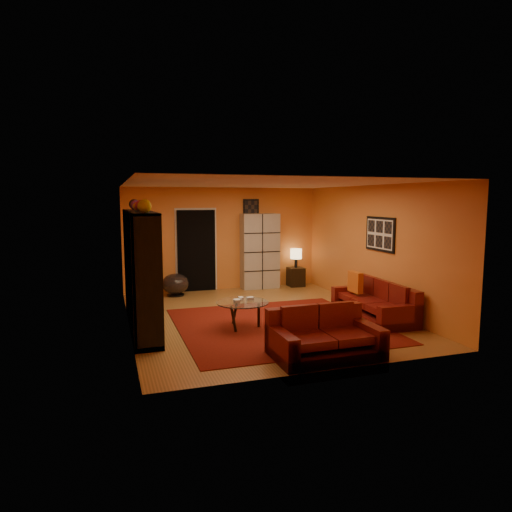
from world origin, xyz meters
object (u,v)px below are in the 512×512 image
object	(u,v)px
loveseat	(323,337)
side_table	(296,277)
sofa	(377,303)
storage_cabinet	(260,251)
coffee_table	(242,305)
tv	(143,272)
bowl_chair	(175,284)
table_lamp	(296,254)
entertainment_unit	(141,270)

from	to	relation	value
loveseat	side_table	world-z (taller)	loveseat
sofa	storage_cabinet	size ratio (longest dim) A/B	1.06
loveseat	coffee_table	distance (m)	1.90
storage_cabinet	sofa	bearing A→B (deg)	-71.33
side_table	loveseat	bearing A→B (deg)	-108.93
tv	bowl_chair	size ratio (longest dim) A/B	1.57
coffee_table	side_table	size ratio (longest dim) A/B	1.89
bowl_chair	table_lamp	distance (m)	3.29
entertainment_unit	bowl_chair	distance (m)	2.79
coffee_table	table_lamp	xyz separation A→B (m)	(2.49, 3.39, 0.42)
entertainment_unit	coffee_table	size ratio (longest dim) A/B	3.18
entertainment_unit	tv	size ratio (longest dim) A/B	2.95
tv	bowl_chair	xyz separation A→B (m)	(0.91, 2.50, -0.73)
loveseat	coffee_table	bearing A→B (deg)	22.09
side_table	table_lamp	xyz separation A→B (m)	(0.00, 0.00, 0.61)
coffee_table	bowl_chair	xyz separation A→B (m)	(-0.75, 3.16, -0.14)
entertainment_unit	side_table	distance (m)	5.07
coffee_table	entertainment_unit	bearing A→B (deg)	158.85
tv	side_table	distance (m)	5.02
bowl_chair	coffee_table	bearing A→B (deg)	-76.72
sofa	side_table	distance (m)	3.52
loveseat	bowl_chair	distance (m)	5.13
bowl_chair	table_lamp	bearing A→B (deg)	4.03
tv	sofa	bearing A→B (deg)	-100.25
sofa	coffee_table	size ratio (longest dim) A/B	2.18
sofa	bowl_chair	world-z (taller)	sofa
entertainment_unit	sofa	distance (m)	4.54
coffee_table	table_lamp	world-z (taller)	table_lamp
tv	storage_cabinet	bearing A→B (deg)	-48.47
tv	entertainment_unit	bearing A→B (deg)	95.13
storage_cabinet	side_table	size ratio (longest dim) A/B	3.88
entertainment_unit	sofa	size ratio (longest dim) A/B	1.46
loveseat	table_lamp	distance (m)	5.47
entertainment_unit	coffee_table	distance (m)	1.94
entertainment_unit	table_lamp	xyz separation A→B (m)	(4.20, 2.73, -0.19)
coffee_table	bowl_chair	size ratio (longest dim) A/B	1.45
storage_cabinet	bowl_chair	bearing A→B (deg)	-172.25
entertainment_unit	side_table	size ratio (longest dim) A/B	6.00
entertainment_unit	loveseat	distance (m)	3.51
bowl_chair	storage_cabinet	bearing A→B (deg)	7.62
loveseat	coffee_table	xyz separation A→B (m)	(-0.72, 1.75, 0.15)
entertainment_unit	bowl_chair	world-z (taller)	entertainment_unit
entertainment_unit	tv	bearing A→B (deg)	5.13
entertainment_unit	storage_cabinet	xyz separation A→B (m)	(3.21, 2.80, -0.08)
loveseat	table_lamp	size ratio (longest dim) A/B	3.13
tv	storage_cabinet	distance (m)	4.22
tv	loveseat	distance (m)	3.47
side_table	sofa	bearing A→B (deg)	-86.54
storage_cabinet	bowl_chair	size ratio (longest dim) A/B	2.98
loveseat	side_table	distance (m)	5.44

